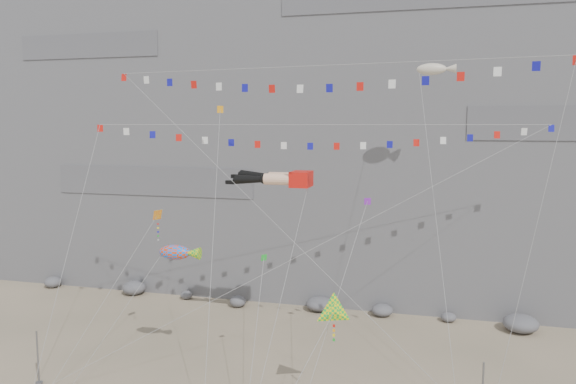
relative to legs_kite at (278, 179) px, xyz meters
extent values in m
cube|color=slate|center=(1.47, 24.43, 11.32)|extent=(80.00, 28.00, 50.00)
cylinder|color=slate|center=(-14.23, -10.69, -11.76)|extent=(0.12, 0.12, 3.83)
cube|color=red|center=(1.87, 0.00, 0.01)|extent=(1.50, 2.05, 1.20)
cylinder|color=#FEC49F|center=(0.10, -0.59, 0.01)|extent=(2.05, 0.91, 0.89)
sphere|color=black|center=(-0.92, -0.58, 0.01)|extent=(0.81, 0.81, 0.81)
cone|color=black|center=(-2.12, -0.56, -0.06)|extent=(2.44, 0.77, 0.83)
cube|color=black|center=(-3.74, -0.55, -0.33)|extent=(0.79, 0.36, 0.30)
cylinder|color=#FEC49F|center=(0.11, 0.62, 0.01)|extent=(2.05, 0.91, 0.89)
sphere|color=black|center=(-0.90, 0.63, 0.01)|extent=(0.81, 0.81, 0.81)
cone|color=black|center=(-2.11, 0.64, 0.13)|extent=(2.46, 0.77, 0.89)
cube|color=black|center=(-3.73, 0.66, 0.04)|extent=(0.79, 0.36, 0.30)
cylinder|color=gray|center=(2.11, -7.69, -6.81)|extent=(0.03, 0.03, 20.56)
cylinder|color=gray|center=(-5.11, -5.60, -4.71)|extent=(0.03, 0.03, 27.99)
cylinder|color=gray|center=(9.65, -7.29, -2.78)|extent=(0.03, 0.03, 24.82)
cylinder|color=gray|center=(-10.56, -7.89, -8.08)|extent=(0.03, 0.03, 14.02)
cylinder|color=gray|center=(-8.78, -8.63, -9.26)|extent=(0.03, 0.03, 11.59)
cylinder|color=gray|center=(12.56, -1.76, -2.51)|extent=(0.03, 0.03, 26.20)
cylinder|color=gray|center=(-2.68, -7.00, -4.12)|extent=(0.03, 0.03, 23.03)
cylinder|color=gray|center=(5.81, -6.74, -7.51)|extent=(0.03, 0.03, 16.81)
cylinder|color=gray|center=(1.39, -10.32, -9.29)|extent=(0.03, 0.03, 12.84)
camera|label=1|loc=(11.95, -42.02, 4.30)|focal=35.00mm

